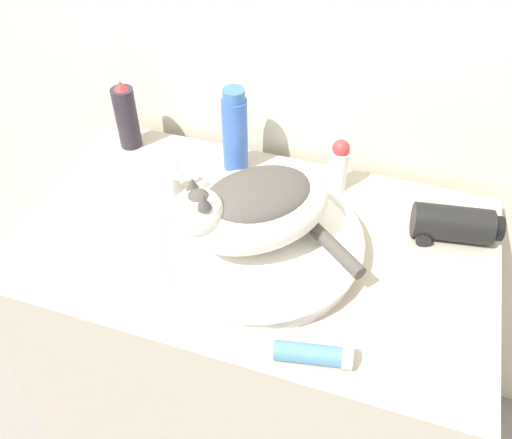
{
  "coord_description": "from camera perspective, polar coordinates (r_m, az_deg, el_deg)",
  "views": [
    {
      "loc": [
        0.27,
        -0.47,
        1.65
      ],
      "look_at": [
        0.03,
        0.26,
        0.92
      ],
      "focal_mm": 38.0,
      "sensor_mm": 36.0,
      "label": 1
    }
  ],
  "objects": [
    {
      "name": "vanity_counter",
      "position": [
        1.48,
        -0.43,
        -13.15
      ],
      "size": [
        1.02,
        0.6,
        0.82
      ],
      "color": "#B2A893",
      "rests_on": "ground_plane"
    },
    {
      "name": "sink_basin",
      "position": [
        1.12,
        0.22,
        -2.28
      ],
      "size": [
        0.44,
        0.44,
        0.05
      ],
      "color": "white",
      "rests_on": "vanity_counter"
    },
    {
      "name": "cat",
      "position": [
        1.04,
        -0.17,
        1.3
      ],
      "size": [
        0.4,
        0.35,
        0.17
      ],
      "rotation": [
        0.0,
        0.0,
        3.93
      ],
      "color": "silver",
      "rests_on": "sink_basin"
    },
    {
      "name": "faucet",
      "position": [
        1.24,
        -8.88,
        4.64
      ],
      "size": [
        0.12,
        0.07,
        0.12
      ],
      "rotation": [
        0.0,
        0.0,
        -0.41
      ],
      "color": "silver",
      "rests_on": "vanity_counter"
    },
    {
      "name": "shampoo_bottle_tall",
      "position": [
        1.29,
        -2.24,
        9.27
      ],
      "size": [
        0.06,
        0.06,
        0.21
      ],
      "color": "#335BB7",
      "rests_on": "vanity_counter"
    },
    {
      "name": "hairspray_can_black",
      "position": [
        1.41,
        -13.48,
        10.49
      ],
      "size": [
        0.06,
        0.06,
        0.18
      ],
      "color": "#28232D",
      "rests_on": "vanity_counter"
    },
    {
      "name": "deodorant_stick",
      "position": [
        1.26,
        8.71,
        5.72
      ],
      "size": [
        0.04,
        0.04,
        0.13
      ],
      "color": "silver",
      "rests_on": "vanity_counter"
    },
    {
      "name": "cream_tube",
      "position": [
        0.97,
        6.13,
        -13.93
      ],
      "size": [
        0.14,
        0.06,
        0.04
      ],
      "rotation": [
        0.0,
        0.0,
        0.19
      ],
      "color": "#4C7FB2",
      "rests_on": "vanity_counter"
    },
    {
      "name": "hair_dryer",
      "position": [
        1.21,
        19.93,
        -0.44
      ],
      "size": [
        0.19,
        0.1,
        0.08
      ],
      "rotation": [
        0.0,
        0.0,
        0.16
      ],
      "color": "black",
      "rests_on": "vanity_counter"
    }
  ]
}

